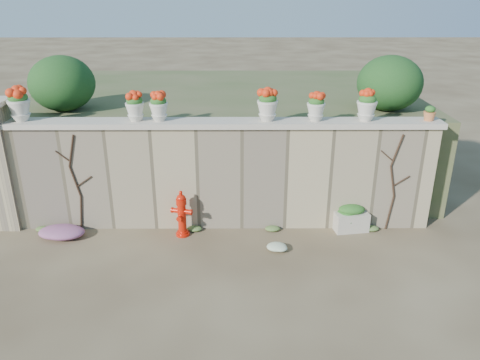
{
  "coord_description": "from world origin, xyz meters",
  "views": [
    {
      "loc": [
        0.35,
        -6.44,
        4.32
      ],
      "look_at": [
        0.38,
        1.4,
        1.1
      ],
      "focal_mm": 35.0,
      "sensor_mm": 36.0,
      "label": 1
    }
  ],
  "objects_px": {
    "fire_hydrant": "(182,213)",
    "urn_pot_0": "(19,104)",
    "terracotta_pot": "(430,114)",
    "planter_box": "(351,218)"
  },
  "relations": [
    {
      "from": "fire_hydrant",
      "to": "terracotta_pot",
      "type": "relative_size",
      "value": 3.47
    },
    {
      "from": "fire_hydrant",
      "to": "urn_pot_0",
      "type": "distance_m",
      "value": 3.5
    },
    {
      "from": "planter_box",
      "to": "urn_pot_0",
      "type": "xyz_separation_m",
      "value": [
        -6.07,
        0.25,
        2.16
      ]
    },
    {
      "from": "fire_hydrant",
      "to": "terracotta_pot",
      "type": "bearing_deg",
      "value": 20.2
    },
    {
      "from": "fire_hydrant",
      "to": "terracotta_pot",
      "type": "xyz_separation_m",
      "value": [
        4.51,
        0.46,
        1.77
      ]
    },
    {
      "from": "fire_hydrant",
      "to": "planter_box",
      "type": "distance_m",
      "value": 3.22
    },
    {
      "from": "terracotta_pot",
      "to": "urn_pot_0",
      "type": "bearing_deg",
      "value": -180.0
    },
    {
      "from": "fire_hydrant",
      "to": "terracotta_pot",
      "type": "distance_m",
      "value": 4.86
    },
    {
      "from": "fire_hydrant",
      "to": "urn_pot_0",
      "type": "bearing_deg",
      "value": -174.68
    },
    {
      "from": "fire_hydrant",
      "to": "terracotta_pot",
      "type": "height_order",
      "value": "terracotta_pot"
    }
  ]
}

